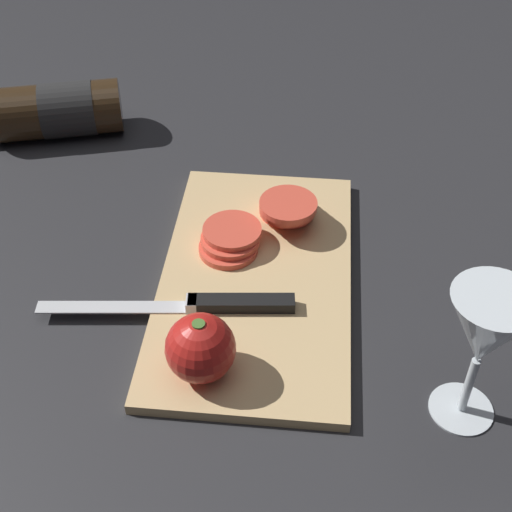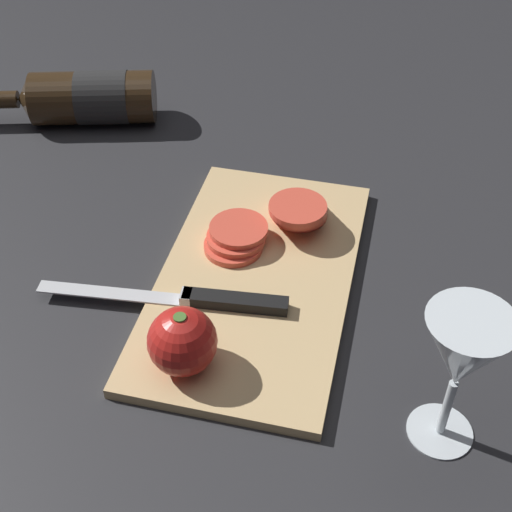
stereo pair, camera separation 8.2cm
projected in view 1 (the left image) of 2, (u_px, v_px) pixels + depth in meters
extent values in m
plane|color=#28282B|center=(253.00, 242.00, 0.91)|extent=(3.00, 3.00, 0.00)
cube|color=tan|center=(256.00, 279.00, 0.85)|extent=(0.40, 0.22, 0.01)
cylinder|color=#332314|center=(58.00, 110.00, 1.06)|extent=(0.13, 0.20, 0.08)
cylinder|color=black|center=(68.00, 110.00, 1.07)|extent=(0.10, 0.10, 0.08)
cylinder|color=silver|center=(461.00, 408.00, 0.72)|extent=(0.06, 0.06, 0.00)
cylinder|color=silver|center=(469.00, 385.00, 0.69)|extent=(0.01, 0.01, 0.07)
cone|color=silver|center=(486.00, 331.00, 0.64)|extent=(0.08, 0.08, 0.08)
cone|color=#DBCC84|center=(479.00, 352.00, 0.66)|extent=(0.02, 0.02, 0.03)
sphere|color=red|center=(200.00, 348.00, 0.71)|extent=(0.07, 0.07, 0.07)
cylinder|color=#47702D|center=(199.00, 326.00, 0.69)|extent=(0.01, 0.01, 0.01)
cube|color=silver|center=(114.00, 307.00, 0.80)|extent=(0.04, 0.18, 0.00)
cube|color=silver|center=(191.00, 304.00, 0.80)|extent=(0.02, 0.01, 0.01)
cube|color=black|center=(245.00, 304.00, 0.80)|extent=(0.03, 0.12, 0.01)
cylinder|color=#DB4C38|center=(228.00, 248.00, 0.87)|extent=(0.07, 0.07, 0.01)
cylinder|color=#DB4C38|center=(230.00, 240.00, 0.87)|extent=(0.07, 0.07, 0.01)
cylinder|color=#DB4C38|center=(232.00, 231.00, 0.87)|extent=(0.07, 0.07, 0.01)
cylinder|color=#DB4C38|center=(287.00, 209.00, 0.93)|extent=(0.07, 0.07, 0.01)
cylinder|color=#DB4C38|center=(287.00, 208.00, 0.92)|extent=(0.07, 0.07, 0.01)
cylinder|color=#DB4C38|center=(288.00, 207.00, 0.90)|extent=(0.07, 0.07, 0.01)
cylinder|color=#DB4C38|center=(288.00, 206.00, 0.89)|extent=(0.07, 0.07, 0.01)
cylinder|color=#DB4C38|center=(288.00, 205.00, 0.88)|extent=(0.07, 0.07, 0.01)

